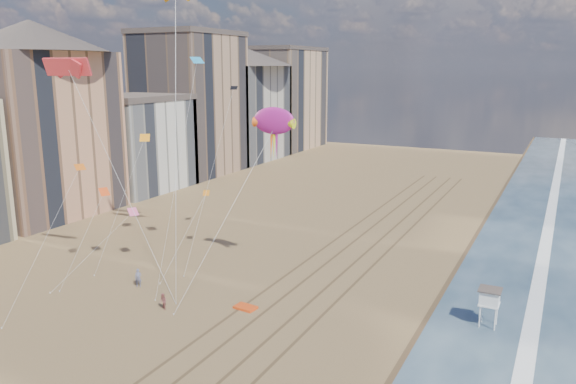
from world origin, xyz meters
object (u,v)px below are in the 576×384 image
Objects in this scene: grounded_kite at (245,307)px; kite_flyer_a at (138,278)px; lifeguard_stand at (490,298)px; show_kite at (274,121)px; kite_flyer_b at (163,302)px.

kite_flyer_a reaches higher than grounded_kite.
lifeguard_stand reaches higher than grounded_kite.
grounded_kite is 12.46m from kite_flyer_a.
show_kite is at bearing 103.68° from grounded_kite.
kite_flyer_b is at bearing -145.37° from grounded_kite.
grounded_kite is 7.60m from kite_flyer_b.
kite_flyer_b is (-5.70, -11.15, -15.83)m from show_kite.
lifeguard_stand is 1.68× the size of grounded_kite.
kite_flyer_a is at bearing -179.03° from kite_flyer_b.
kite_flyer_a reaches higher than kite_flyer_b.
show_kite is at bearing 93.27° from kite_flyer_b.
grounded_kite is at bearing -24.41° from kite_flyer_a.
lifeguard_stand is at bearing 23.60° from grounded_kite.
grounded_kite is 18.17m from show_kite.
show_kite is (-21.48, 1.23, 14.00)m from lifeguard_stand.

